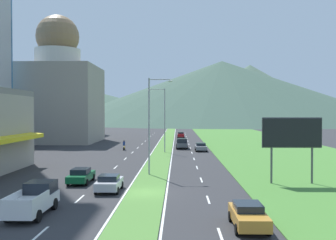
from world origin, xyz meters
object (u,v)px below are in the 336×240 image
(billboard_roadside, at_px, (292,135))
(motorcycle_rider, at_px, (124,146))
(car_2, at_px, (109,183))
(pickup_truck_1, at_px, (182,143))
(car_4, at_px, (201,147))
(street_lamp_near, at_px, (151,120))
(street_lamp_mid, at_px, (163,116))
(pickup_truck_0, at_px, (34,200))
(car_3, at_px, (81,175))
(car_0, at_px, (181,135))
(car_1, at_px, (248,215))

(billboard_roadside, distance_m, motorcycle_rider, 38.87)
(car_2, bearing_deg, pickup_truck_1, -9.63)
(car_4, distance_m, pickup_truck_1, 5.44)
(street_lamp_near, bearing_deg, street_lamp_mid, 89.10)
(pickup_truck_0, bearing_deg, car_3, -1.35)
(street_lamp_mid, xyz_separation_m, billboard_roadside, (13.49, -28.66, -1.51))
(street_lamp_mid, bearing_deg, pickup_truck_0, -100.12)
(car_0, height_order, pickup_truck_1, pickup_truck_1)
(street_lamp_near, xyz_separation_m, street_lamp_mid, (0.37, 23.60, 0.21))
(car_0, distance_m, car_3, 68.24)
(street_lamp_mid, distance_m, car_1, 43.69)
(car_0, relative_size, pickup_truck_0, 0.81)
(car_4, bearing_deg, car_2, -15.88)
(car_1, xyz_separation_m, car_4, (-0.11, 45.68, -0.02))
(street_lamp_near, bearing_deg, car_0, 86.60)
(street_lamp_mid, relative_size, car_1, 2.50)
(street_lamp_mid, distance_m, car_0, 39.33)
(car_0, bearing_deg, car_1, 2.39)
(car_2, bearing_deg, car_1, -135.26)
(motorcycle_rider, bearing_deg, car_3, -179.31)
(car_2, height_order, pickup_truck_0, pickup_truck_0)
(motorcycle_rider, bearing_deg, pickup_truck_0, -179.84)
(car_1, height_order, car_3, car_1)
(car_1, xyz_separation_m, pickup_truck_0, (-13.90, 2.72, 0.23))
(car_0, height_order, car_2, car_0)
(street_lamp_mid, distance_m, pickup_truck_1, 9.46)
(street_lamp_near, bearing_deg, car_3, -142.15)
(car_0, relative_size, motorcycle_rider, 2.19)
(billboard_roadside, height_order, car_0, billboard_roadside)
(car_3, relative_size, pickup_truck_0, 0.86)
(street_lamp_mid, height_order, car_1, street_lamp_mid)
(car_1, relative_size, car_4, 0.92)
(street_lamp_near, relative_size, car_0, 2.43)
(car_1, xyz_separation_m, pickup_truck_1, (-3.44, 49.97, 0.23))
(car_3, bearing_deg, car_1, -136.09)
(pickup_truck_1, distance_m, motorcycle_rider, 11.05)
(street_lamp_near, height_order, car_1, street_lamp_near)
(car_2, xyz_separation_m, motorcycle_rider, (-3.85, 36.50, -0.01))
(pickup_truck_0, relative_size, motorcycle_rider, 2.70)
(car_1, relative_size, motorcycle_rider, 2.20)
(street_lamp_near, distance_m, pickup_truck_1, 31.37)
(street_lamp_mid, distance_m, car_4, 9.08)
(car_2, relative_size, pickup_truck_0, 0.75)
(car_3, bearing_deg, pickup_truck_0, 178.65)
(pickup_truck_0, bearing_deg, street_lamp_near, -22.35)
(car_4, bearing_deg, street_lamp_mid, -66.69)
(car_0, distance_m, pickup_truck_1, 31.66)
(street_lamp_near, xyz_separation_m, billboard_roadside, (13.86, -5.06, -1.30))
(billboard_roadside, relative_size, car_3, 1.39)
(car_4, bearing_deg, motorcycle_rider, -94.50)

